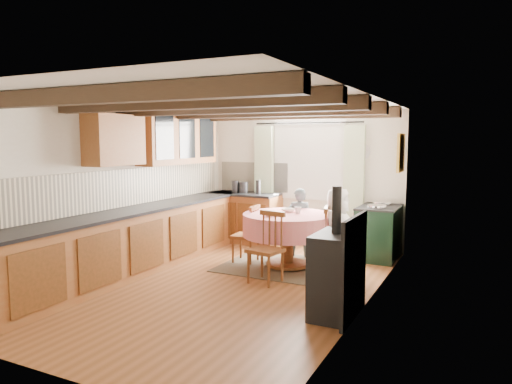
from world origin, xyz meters
The scene contains 41 objects.
floor centered at (0.00, 0.00, 0.00)m, with size 3.60×5.50×0.00m, color brown.
ceiling centered at (0.00, 0.00, 2.40)m, with size 3.60×5.50×0.00m, color white.
wall_back centered at (0.00, 2.75, 1.20)m, with size 3.60×0.00×2.40m, color silver.
wall_front centered at (0.00, -2.75, 1.20)m, with size 3.60×0.00×2.40m, color silver.
wall_left centered at (-1.80, 0.00, 1.20)m, with size 0.00×5.50×2.40m, color silver.
wall_right centered at (1.80, 0.00, 1.20)m, with size 0.00×5.50×2.40m, color silver.
beam_a centered at (0.00, -2.00, 2.31)m, with size 3.60×0.16×0.16m, color #372618.
beam_b centered at (0.00, -1.00, 2.31)m, with size 3.60×0.16×0.16m, color #372618.
beam_c centered at (0.00, 0.00, 2.31)m, with size 3.60×0.16×0.16m, color #372618.
beam_d centered at (0.00, 1.00, 2.31)m, with size 3.60×0.16×0.16m, color #372618.
beam_e centered at (0.00, 2.00, 2.31)m, with size 3.60×0.16×0.16m, color #372618.
splash_left centered at (-1.78, 0.30, 1.20)m, with size 0.02×4.50×0.55m, color beige.
splash_back centered at (-1.00, 2.73, 1.20)m, with size 1.40×0.02×0.55m, color beige.
base_cabinet_left centered at (-1.50, 0.00, 0.44)m, with size 0.60×5.30×0.88m, color brown.
base_cabinet_back centered at (-1.05, 2.45, 0.44)m, with size 1.30×0.60×0.88m, color brown.
worktop_left centered at (-1.48, 0.00, 0.90)m, with size 0.64×5.30×0.04m, color black.
worktop_back centered at (-1.05, 2.43, 0.90)m, with size 1.30×0.64×0.04m, color black.
wall_cabinet_glass centered at (-1.63, 1.20, 1.95)m, with size 0.34×1.80×0.90m, color brown.
wall_cabinet_solid centered at (-1.63, -0.30, 1.90)m, with size 0.34×0.90×0.70m, color brown.
window_frame centered at (0.10, 2.73, 1.60)m, with size 1.34×0.03×1.54m, color white.
window_pane centered at (0.10, 2.74, 1.60)m, with size 1.20×0.01×1.40m, color white.
curtain_left centered at (-0.75, 2.65, 1.10)m, with size 0.35×0.10×2.10m, color #AFC095.
curtain_right centered at (0.95, 2.65, 1.10)m, with size 0.35×0.10×2.10m, color #AFC095.
curtain_rod centered at (0.10, 2.65, 2.20)m, with size 0.03×0.03×2.00m, color black.
wall_picture centered at (1.77, 2.30, 1.70)m, with size 0.04×0.50×0.60m, color gold.
wall_plate centered at (1.05, 2.72, 1.70)m, with size 0.30×0.30×0.02m, color silver.
rug centered at (0.37, 1.12, 0.01)m, with size 1.92×1.49×0.01m, color brown.
dining_table centered at (0.37, 1.12, 0.40)m, with size 1.34×1.34×0.81m, color tan, non-canonical shape.
chair_near centered at (0.40, 0.28, 0.48)m, with size 0.41×0.43×0.96m, color brown, non-canonical shape.
chair_left centered at (-0.34, 1.12, 0.45)m, with size 0.38×0.40×0.90m, color brown, non-canonical shape.
chair_right centered at (1.13, 1.13, 0.48)m, with size 0.41×0.43×0.96m, color brown, non-canonical shape.
aga_range centered at (1.47, 2.28, 0.43)m, with size 0.61×0.94×0.86m, color black, non-canonical shape.
cast_iron_stove centered at (1.58, -0.46, 0.71)m, with size 0.42×0.71×1.41m, color black, non-canonical shape.
child_far centered at (0.29, 1.80, 0.56)m, with size 0.41×0.27×1.13m, color #4B5C62.
child_right centered at (1.13, 1.12, 0.62)m, with size 0.60×0.39×1.23m, color white.
bowl_a centered at (0.30, 1.31, 0.83)m, with size 0.21×0.21×0.05m, color silver.
bowl_b centered at (0.22, 0.83, 0.84)m, with size 0.19×0.19×0.06m, color silver.
cup centered at (0.49, 1.22, 0.86)m, with size 0.11×0.11×0.10m, color silver.
canister_tall centered at (-1.21, 2.37, 1.03)m, with size 0.13×0.13×0.23m, color #262628.
canister_wide centered at (-1.07, 2.43, 1.02)m, with size 0.18×0.18×0.20m, color #262628.
canister_slim centered at (-0.75, 2.40, 1.04)m, with size 0.09×0.09×0.25m, color #262628.
Camera 1 is at (3.01, -5.29, 1.90)m, focal length 33.15 mm.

